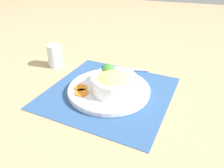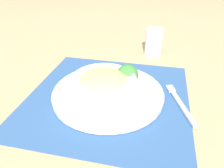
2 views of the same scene
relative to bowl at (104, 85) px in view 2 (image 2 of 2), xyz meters
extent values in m
plane|color=tan|center=(0.01, 0.02, -0.05)|extent=(4.00, 4.00, 0.00)
cube|color=#2D5184|center=(0.01, 0.02, -0.05)|extent=(0.49, 0.50, 0.00)
cylinder|color=silver|center=(0.01, 0.02, -0.04)|extent=(0.31, 0.31, 0.02)
torus|color=silver|center=(0.01, 0.02, -0.03)|extent=(0.31, 0.31, 0.01)
cylinder|color=white|center=(0.00, 0.00, -0.01)|extent=(0.17, 0.17, 0.05)
torus|color=white|center=(0.00, 0.00, 0.02)|extent=(0.17, 0.17, 0.01)
ellipsoid|color=#EAC66B|center=(0.00, 0.00, 0.01)|extent=(0.14, 0.14, 0.06)
cylinder|color=#759E51|center=(0.06, 0.05, -0.02)|extent=(0.02, 0.02, 0.02)
sphere|color=#387A33|center=(0.06, 0.05, 0.01)|extent=(0.06, 0.06, 0.06)
sphere|color=#387A33|center=(0.04, 0.05, 0.01)|extent=(0.03, 0.03, 0.03)
sphere|color=#387A33|center=(0.08, 0.04, 0.01)|extent=(0.02, 0.02, 0.02)
cylinder|color=orange|center=(-0.03, 0.12, -0.03)|extent=(0.05, 0.05, 0.01)
cylinder|color=orange|center=(-0.06, 0.11, -0.03)|extent=(0.05, 0.05, 0.01)
cylinder|color=silver|center=(0.15, 0.34, 0.00)|extent=(0.07, 0.07, 0.10)
cylinder|color=silver|center=(0.15, 0.34, -0.02)|extent=(0.06, 0.06, 0.06)
cube|color=silver|center=(0.21, 0.00, -0.05)|extent=(0.05, 0.18, 0.01)
cube|color=silver|center=(0.19, 0.08, -0.05)|extent=(0.03, 0.04, 0.01)
camera|label=1|loc=(-0.65, -0.22, 0.40)|focal=35.00mm
camera|label=2|loc=(0.08, -0.48, 0.30)|focal=35.00mm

